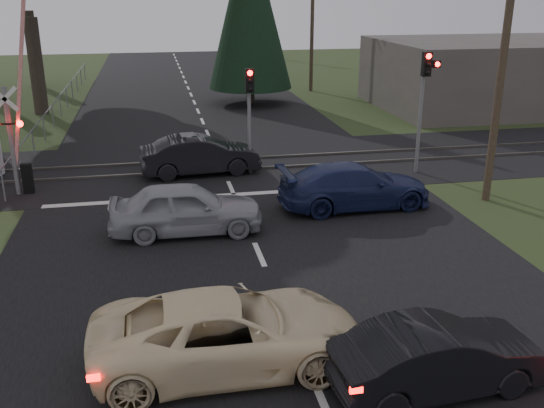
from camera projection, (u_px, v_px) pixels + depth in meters
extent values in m
plane|color=#2F3C1B|center=(282.00, 308.00, 13.90)|extent=(120.00, 120.00, 0.00)
cube|color=black|center=(228.00, 180.00, 23.14)|extent=(14.00, 100.00, 0.01)
cube|color=black|center=(221.00, 166.00, 24.99)|extent=(120.00, 8.00, 0.01)
cube|color=silver|center=(234.00, 195.00, 21.47)|extent=(13.00, 0.35, 0.00)
cube|color=#59544C|center=(224.00, 170.00, 24.23)|extent=(120.00, 0.12, 0.10)
cube|color=#59544C|center=(219.00, 160.00, 25.71)|extent=(120.00, 0.12, 0.10)
cylinder|color=slate|center=(12.00, 142.00, 20.95)|extent=(0.18, 0.18, 3.80)
cube|color=white|center=(5.00, 99.00, 20.35)|extent=(0.88, 0.03, 0.88)
cube|color=white|center=(5.00, 99.00, 20.35)|extent=(0.88, 0.03, 0.88)
cube|color=black|center=(8.00, 124.00, 20.66)|extent=(0.90, 0.06, 0.06)
sphere|color=#FF0C07|center=(20.00, 124.00, 20.66)|extent=(0.22, 0.22, 0.22)
cube|color=black|center=(28.00, 179.00, 21.47)|extent=(0.35, 0.25, 1.10)
cube|color=red|center=(20.00, 80.00, 20.34)|extent=(1.16, 0.10, 5.93)
cylinder|color=slate|center=(419.00, 125.00, 23.50)|extent=(0.14, 0.14, 3.80)
cube|color=black|center=(427.00, 64.00, 22.54)|extent=(0.32, 0.24, 0.90)
sphere|color=#FF0C07|center=(429.00, 56.00, 22.32)|extent=(0.20, 0.20, 0.20)
sphere|color=black|center=(428.00, 65.00, 22.42)|extent=(0.18, 0.18, 0.18)
sphere|color=black|center=(427.00, 73.00, 22.52)|extent=(0.18, 0.18, 0.18)
cube|color=black|center=(436.00, 64.00, 22.61)|extent=(0.28, 0.22, 0.28)
sphere|color=#FF0C07|center=(438.00, 64.00, 22.50)|extent=(0.18, 0.18, 0.18)
cylinder|color=slate|center=(249.00, 133.00, 23.52)|extent=(0.14, 0.14, 3.20)
cube|color=black|center=(250.00, 81.00, 22.67)|extent=(0.32, 0.24, 0.90)
sphere|color=#FF0C07|center=(250.00, 73.00, 22.45)|extent=(0.20, 0.20, 0.20)
sphere|color=black|center=(250.00, 81.00, 22.55)|extent=(0.18, 0.18, 0.18)
sphere|color=black|center=(250.00, 89.00, 22.65)|extent=(0.18, 0.18, 0.18)
cylinder|color=#4C3D2D|center=(502.00, 68.00, 19.48)|extent=(0.26, 0.26, 9.00)
cylinder|color=#4C3D2D|center=(312.00, 25.00, 41.65)|extent=(0.26, 0.26, 9.00)
cylinder|color=#4C3D2D|center=(253.00, 12.00, 64.75)|extent=(0.26, 0.26, 9.00)
cylinder|color=#473D33|center=(36.00, 67.00, 34.45)|extent=(0.80, 0.80, 5.40)
cylinder|color=#473D33|center=(33.00, 49.00, 44.25)|extent=(0.80, 0.80, 5.40)
cylinder|color=#473D33|center=(250.00, 87.00, 38.22)|extent=(0.50, 0.50, 2.00)
cone|color=black|center=(249.00, 4.00, 36.54)|extent=(5.20, 5.20, 10.00)
cube|color=#59514C|center=(496.00, 74.00, 36.84)|extent=(14.00, 10.00, 4.00)
imported|color=#FFE9B6|center=(228.00, 332.00, 11.58)|extent=(5.24, 2.44, 1.45)
imported|color=black|center=(438.00, 357.00, 10.88)|extent=(4.12, 1.72, 1.32)
imported|color=#97999E|center=(186.00, 208.00, 17.93)|extent=(4.55, 1.92, 1.54)
imported|color=#172047|center=(355.00, 186.00, 20.06)|extent=(5.15, 2.25, 1.48)
imported|color=black|center=(200.00, 155.00, 23.67)|extent=(4.71, 2.01, 1.51)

